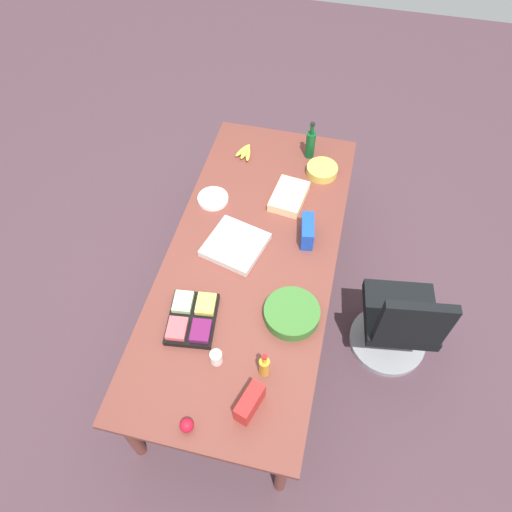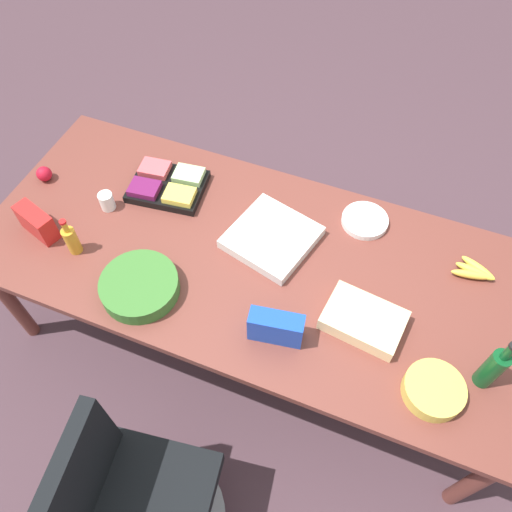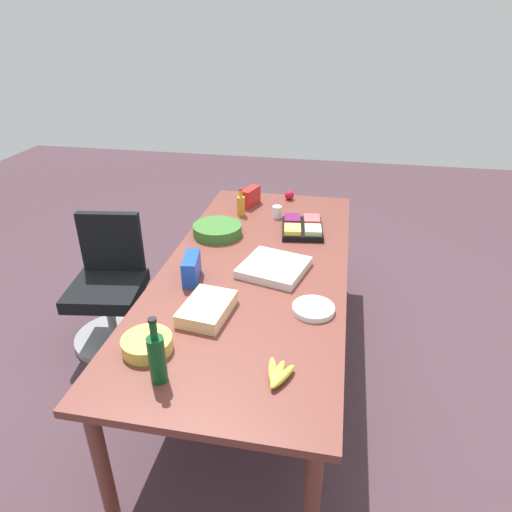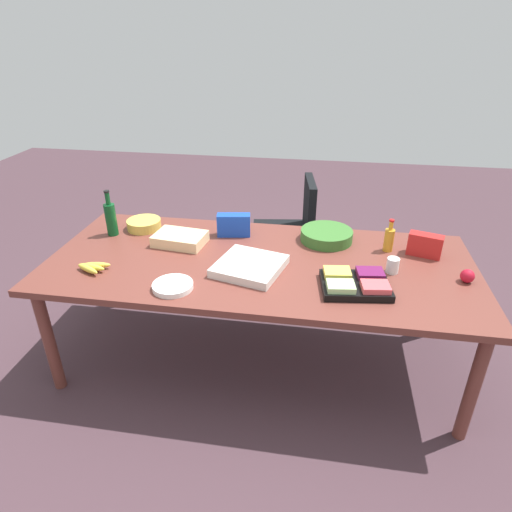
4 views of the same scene
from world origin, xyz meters
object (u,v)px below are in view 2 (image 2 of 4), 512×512
(paper_cup, at_px, (107,201))
(chip_bowl, at_px, (433,390))
(chip_bag_red, at_px, (37,222))
(salad_bowl, at_px, (140,286))
(pizza_box, at_px, (272,237))
(paper_plate_stack, at_px, (365,221))
(fruit_platter, at_px, (167,185))
(conference_table, at_px, (254,265))
(dressing_bottle, at_px, (71,240))
(apple_red, at_px, (44,174))
(office_chair, at_px, (141,503))
(chip_bag_blue, at_px, (276,327))
(sheet_cake, at_px, (364,320))
(banana_bunch, at_px, (474,271))
(wine_bottle, at_px, (493,368))

(paper_cup, relative_size, chip_bowl, 0.39)
(chip_bag_red, height_order, salad_bowl, chip_bag_red)
(chip_bag_red, bearing_deg, salad_bowl, 169.26)
(chip_bowl, height_order, salad_bowl, salad_bowl)
(pizza_box, bearing_deg, paper_plate_stack, -130.17)
(fruit_platter, bearing_deg, pizza_box, 169.61)
(chip_bowl, bearing_deg, chip_bag_red, -3.23)
(conference_table, height_order, paper_cup, paper_cup)
(paper_cup, relative_size, dressing_bottle, 0.43)
(apple_red, bearing_deg, office_chair, 134.24)
(paper_plate_stack, bearing_deg, pizza_box, 35.25)
(chip_bag_blue, bearing_deg, apple_red, -15.70)
(paper_cup, height_order, fruit_platter, paper_cup)
(fruit_platter, bearing_deg, dressing_bottle, 66.02)
(office_chair, relative_size, chip_bag_blue, 4.16)
(salad_bowl, bearing_deg, sheet_cake, -168.02)
(apple_red, height_order, salad_bowl, apple_red)
(apple_red, distance_m, salad_bowl, 0.88)
(chip_bag_blue, relative_size, banana_bunch, 1.12)
(conference_table, xyz_separation_m, sheet_cake, (-0.54, 0.15, 0.10))
(chip_bowl, bearing_deg, dressing_bottle, -2.58)
(paper_cup, distance_m, chip_bowl, 1.67)
(wine_bottle, xyz_separation_m, dressing_bottle, (1.81, 0.05, -0.04))
(office_chair, bearing_deg, fruit_platter, -69.58)
(apple_red, bearing_deg, dressing_bottle, 140.41)
(conference_table, xyz_separation_m, apple_red, (1.17, -0.06, 0.10))
(wine_bottle, bearing_deg, paper_cup, -7.17)
(salad_bowl, bearing_deg, banana_bunch, -154.97)
(paper_cup, relative_size, banana_bunch, 0.46)
(office_chair, relative_size, paper_plate_stack, 4.16)
(apple_red, bearing_deg, chip_bag_red, 121.56)
(office_chair, distance_m, fruit_platter, 1.44)
(wine_bottle, distance_m, banana_bunch, 0.51)
(banana_bunch, xyz_separation_m, paper_plate_stack, (0.52, -0.11, -0.01))
(chip_bag_blue, relative_size, apple_red, 2.89)
(pizza_box, distance_m, fruit_platter, 0.61)
(sheet_cake, height_order, salad_bowl, salad_bowl)
(chip_bag_blue, xyz_separation_m, chip_bowl, (-0.64, 0.01, -0.04))
(paper_cup, bearing_deg, wine_bottle, 172.83)
(pizza_box, distance_m, chip_bag_red, 1.09)
(chip_bag_red, height_order, dressing_bottle, dressing_bottle)
(dressing_bottle, bearing_deg, paper_plate_stack, -151.44)
(pizza_box, xyz_separation_m, dressing_bottle, (0.81, 0.38, 0.06))
(pizza_box, bearing_deg, wine_bottle, 176.20)
(pizza_box, xyz_separation_m, banana_bunch, (-0.90, -0.16, 0.00))
(salad_bowl, bearing_deg, fruit_platter, -73.94)
(paper_plate_stack, bearing_deg, chip_bowl, 122.02)
(wine_bottle, xyz_separation_m, salad_bowl, (1.43, 0.13, -0.08))
(conference_table, distance_m, chip_bag_red, 1.02)
(sheet_cake, height_order, paper_plate_stack, sheet_cake)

